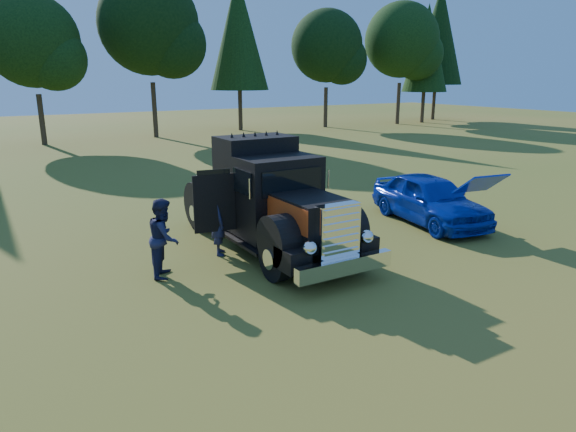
# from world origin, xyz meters

# --- Properties ---
(ground) EXTENTS (120.00, 120.00, 0.00)m
(ground) POSITION_xyz_m (0.00, 0.00, 0.00)
(ground) COLOR #465C1B
(ground) RESTS_ON ground
(treeline) EXTENTS (72.10, 24.04, 13.84)m
(treeline) POSITION_xyz_m (-1.28, 27.47, 7.68)
(treeline) COLOR #2D2116
(treeline) RESTS_ON ground
(diamond_t_truck) EXTENTS (3.37, 7.16, 3.00)m
(diamond_t_truck) POSITION_xyz_m (-1.31, 2.13, 1.28)
(diamond_t_truck) COLOR black
(diamond_t_truck) RESTS_ON ground
(hotrod_coupe) EXTENTS (2.57, 4.85, 1.89)m
(hotrod_coupe) POSITION_xyz_m (4.34, 1.76, 0.79)
(hotrod_coupe) COLOR #083BB3
(hotrod_coupe) RESTS_ON ground
(spectator_near) EXTENTS (0.64, 0.77, 1.80)m
(spectator_near) POSITION_xyz_m (-2.70, 2.43, 0.90)
(spectator_near) COLOR #1C2E42
(spectator_near) RESTS_ON ground
(spectator_far) EXTENTS (1.05, 1.14, 1.88)m
(spectator_far) POSITION_xyz_m (-4.42, 1.68, 0.94)
(spectator_far) COLOR #1D2844
(spectator_far) RESTS_ON ground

